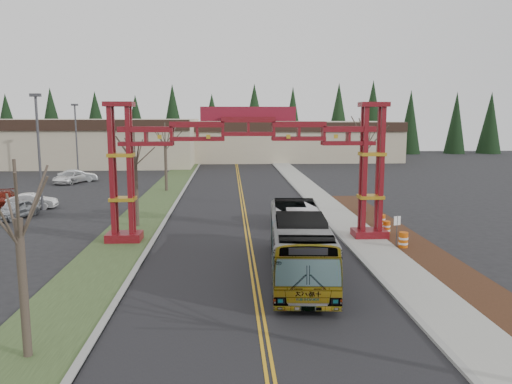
{
  "coord_description": "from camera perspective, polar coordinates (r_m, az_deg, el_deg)",
  "views": [
    {
      "loc": [
        -1.22,
        -13.68,
        8.01
      ],
      "look_at": [
        0.24,
        13.3,
        3.9
      ],
      "focal_mm": 35.0,
      "sensor_mm": 36.0,
      "label": 1
    }
  ],
  "objects": [
    {
      "name": "parked_car_near_b",
      "position": [
        47.66,
        -24.2,
        -0.96
      ],
      "size": [
        4.16,
        1.65,
        1.35
      ],
      "primitive_type": "imported",
      "rotation": [
        0.0,
        0.0,
        1.63
      ],
      "color": "white",
      "rests_on": "ground"
    },
    {
      "name": "bare_tree_median_near",
      "position": [
        17.74,
        -25.54,
        -2.85
      ],
      "size": [
        2.9,
        2.9,
        6.67
      ],
      "color": "#382D26",
      "rests_on": "ground"
    },
    {
      "name": "transit_bus",
      "position": [
        25.53,
        4.9,
        -5.86
      ],
      "size": [
        3.58,
        11.82,
        3.25
      ],
      "primitive_type": "imported",
      "rotation": [
        0.0,
        0.0,
        -0.07
      ],
      "color": "#93969A",
      "rests_on": "ground"
    },
    {
      "name": "parked_car_far_b",
      "position": [
        64.09,
        -20.33,
        1.59
      ],
      "size": [
        4.07,
        5.64,
        1.43
      ],
      "primitive_type": "imported",
      "rotation": [
        0.0,
        0.0,
        -0.37
      ],
      "color": "white",
      "rests_on": "ground"
    },
    {
      "name": "light_pole_near",
      "position": [
        46.11,
        -23.6,
        5.09
      ],
      "size": [
        0.86,
        0.43,
        9.88
      ],
      "color": "#3F3F44",
      "rests_on": "ground"
    },
    {
      "name": "barrel_north",
      "position": [
        37.55,
        14.2,
        -3.22
      ],
      "size": [
        0.49,
        0.49,
        0.91
      ],
      "color": "#CE550B",
      "rests_on": "ground"
    },
    {
      "name": "curb_left",
      "position": [
        39.79,
        -10.16,
        -2.98
      ],
      "size": [
        0.3,
        110.0,
        0.15
      ],
      "primitive_type": "cube",
      "color": "gray",
      "rests_on": "ground"
    },
    {
      "name": "retail_building_east",
      "position": [
        94.41,
        3.76,
        5.92
      ],
      "size": [
        38.0,
        20.3,
        7.0
      ],
      "color": "#B5A78A",
      "rests_on": "ground"
    },
    {
      "name": "barrel_south",
      "position": [
        31.68,
        16.49,
        -5.36
      ],
      "size": [
        0.57,
        0.57,
        1.06
      ],
      "color": "#CE550B",
      "rests_on": "ground"
    },
    {
      "name": "light_pole_far",
      "position": [
        71.37,
        -19.86,
        6.2
      ],
      "size": [
        0.84,
        0.42,
        9.63
      ],
      "color": "#3F3F44",
      "rests_on": "ground"
    },
    {
      "name": "gateway_arch",
      "position": [
        31.77,
        -0.89,
        5.0
      ],
      "size": [
        18.2,
        1.6,
        8.9
      ],
      "color": "#590C0B",
      "rests_on": "ground"
    },
    {
      "name": "bare_tree_right_far",
      "position": [
        41.74,
        12.56,
        5.26
      ],
      "size": [
        2.96,
        2.96,
        7.68
      ],
      "color": "#382D26",
      "rests_on": "ground"
    },
    {
      "name": "road",
      "position": [
        39.52,
        -1.26,
        -3.02
      ],
      "size": [
        12.0,
        110.0,
        0.02
      ],
      "primitive_type": "cube",
      "color": "black",
      "rests_on": "ground"
    },
    {
      "name": "lane_line_left",
      "position": [
        39.51,
        -1.44,
        -3.0
      ],
      "size": [
        0.12,
        100.0,
        0.01
      ],
      "primitive_type": "cube",
      "color": "#C78F17",
      "rests_on": "road"
    },
    {
      "name": "grass_median",
      "position": [
        40.07,
        -12.79,
        -3.03
      ],
      "size": [
        4.0,
        110.0,
        0.08
      ],
      "primitive_type": "cube",
      "color": "#314422",
      "rests_on": "ground"
    },
    {
      "name": "curb_right",
      "position": [
        40.17,
        7.55,
        -2.81
      ],
      "size": [
        0.3,
        110.0,
        0.15
      ],
      "primitive_type": "cube",
      "color": "gray",
      "rests_on": "ground"
    },
    {
      "name": "barrel_mid",
      "position": [
        35.09,
        14.68,
        -4.01
      ],
      "size": [
        0.52,
        0.52,
        0.97
      ],
      "color": "#CE550B",
      "rests_on": "ground"
    },
    {
      "name": "landscape_strip",
      "position": [
        27.47,
        21.9,
        -8.81
      ],
      "size": [
        2.6,
        50.0,
        0.12
      ],
      "primitive_type": "cube",
      "color": "#311E10",
      "rests_on": "ground"
    },
    {
      "name": "parked_car_far_a",
      "position": [
        65.1,
        -19.73,
        1.76
      ],
      "size": [
        4.88,
        3.05,
        1.52
      ],
      "primitive_type": "imported",
      "rotation": [
        0.0,
        0.0,
        1.91
      ],
      "color": "#B6BCBF",
      "rests_on": "ground"
    },
    {
      "name": "street_sign",
      "position": [
        31.52,
        15.82,
        -3.69
      ],
      "size": [
        0.45,
        0.16,
        2.01
      ],
      "color": "#3F3F44",
      "rests_on": "ground"
    },
    {
      "name": "bare_tree_median_mid",
      "position": [
        36.98,
        -13.68,
        3.89
      ],
      "size": [
        3.05,
        3.05,
        7.14
      ],
      "color": "#382D26",
      "rests_on": "ground"
    },
    {
      "name": "conifer_treeline",
      "position": [
        105.7,
        -2.32,
        7.83
      ],
      "size": [
        116.1,
        5.6,
        13.0
      ],
      "color": "black",
      "rests_on": "ground"
    },
    {
      "name": "sidewalk_right",
      "position": [
        40.46,
        9.57,
        -2.77
      ],
      "size": [
        2.6,
        110.0,
        0.14
      ],
      "primitive_type": "cube",
      "color": "gray",
      "rests_on": "ground"
    },
    {
      "name": "parked_car_mid_a",
      "position": [
        50.75,
        -26.83,
        -0.64
      ],
      "size": [
        2.96,
        4.68,
        1.26
      ],
      "primitive_type": "imported",
      "rotation": [
        0.0,
        0.0,
        0.29
      ],
      "color": "maroon",
      "rests_on": "ground"
    },
    {
      "name": "silver_sedan",
      "position": [
        37.38,
        3.76,
        -2.48
      ],
      "size": [
        2.11,
        4.99,
        1.6
      ],
      "primitive_type": "imported",
      "rotation": [
        0.0,
        0.0,
        -0.09
      ],
      "color": "#A5A8AD",
      "rests_on": "ground"
    },
    {
      "name": "lane_line_right",
      "position": [
        39.52,
        -1.09,
        -3.0
      ],
      "size": [
        0.12,
        100.0,
        0.01
      ],
      "primitive_type": "cube",
      "color": "#C78F17",
      "rests_on": "road"
    },
    {
      "name": "bare_tree_median_far",
      "position": [
        54.1,
        -10.34,
        5.59
      ],
      "size": [
        3.15,
        3.15,
        7.35
      ],
      "color": "#382D26",
      "rests_on": "ground"
    },
    {
      "name": "retail_building_west",
      "position": [
        90.44,
        -21.74,
        5.36
      ],
      "size": [
        46.0,
        22.3,
        7.5
      ],
      "color": "#B5A78A",
      "rests_on": "ground"
    },
    {
      "name": "parked_car_near_a",
      "position": [
        43.79,
        -25.81,
        -1.8
      ],
      "size": [
        2.94,
        4.51,
        1.43
      ],
      "primitive_type": "imported",
      "rotation": [
        0.0,
        0.0,
        -0.33
      ],
      "color": "#B2B6BA",
      "rests_on": "ground"
    }
  ]
}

